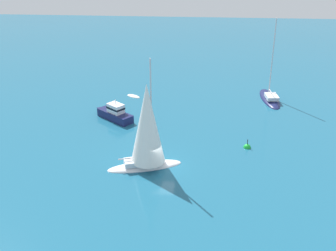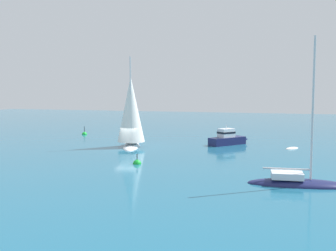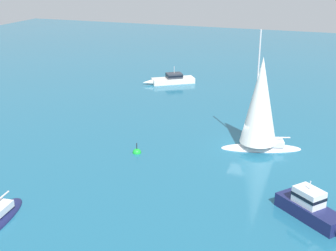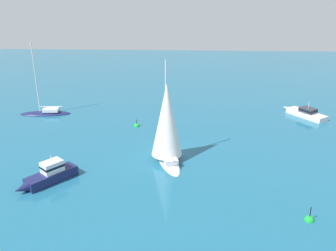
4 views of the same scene
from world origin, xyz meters
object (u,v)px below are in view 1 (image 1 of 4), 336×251
at_px(dinghy, 134,96).
at_px(mooring_buoy, 247,148).
at_px(launch, 114,113).
at_px(yacht, 270,98).
at_px(sailboat, 147,129).

relative_size(dinghy, mooring_buoy, 1.73).
bearing_deg(launch, mooring_buoy, -162.80).
relative_size(yacht, sailboat, 1.00).
bearing_deg(yacht, launch, 106.42).
relative_size(sailboat, mooring_buoy, 8.38).
xyz_separation_m(launch, dinghy, (8.04, -1.31, -0.80)).
height_order(dinghy, mooring_buoy, mooring_buoy).
height_order(sailboat, dinghy, sailboat).
distance_m(sailboat, dinghy, 20.53).
bearing_deg(dinghy, yacht, 34.41).
bearing_deg(yacht, dinghy, 85.48).
bearing_deg(dinghy, sailboat, -43.91).
distance_m(dinghy, mooring_buoy, 20.96).
distance_m(yacht, mooring_buoy, 15.69).
height_order(yacht, sailboat, sailboat).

